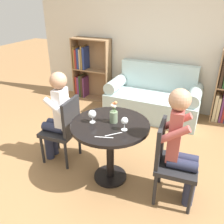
# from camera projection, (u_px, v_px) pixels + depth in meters

# --- Properties ---
(ground_plane) EXTENTS (16.00, 16.00, 0.00)m
(ground_plane) POSITION_uv_depth(u_px,v_px,m) (110.00, 177.00, 2.94)
(ground_plane) COLOR olive
(back_wall) EXTENTS (5.20, 0.05, 2.70)m
(back_wall) POSITION_uv_depth(u_px,v_px,m) (164.00, 37.00, 4.23)
(back_wall) COLOR beige
(back_wall) RESTS_ON ground_plane
(round_table) EXTENTS (0.88, 0.88, 0.76)m
(round_table) POSITION_uv_depth(u_px,v_px,m) (110.00, 136.00, 2.68)
(round_table) COLOR black
(round_table) RESTS_ON ground_plane
(couch) EXTENTS (1.64, 0.80, 0.92)m
(couch) POSITION_uv_depth(u_px,v_px,m) (153.00, 99.00, 4.34)
(couch) COLOR #A8C1C1
(couch) RESTS_ON ground_plane
(bookshelf_left) EXTENTS (0.80, 0.28, 1.27)m
(bookshelf_left) POSITION_uv_depth(u_px,v_px,m) (88.00, 70.00, 4.99)
(bookshelf_left) COLOR #93704C
(bookshelf_left) RESTS_ON ground_plane
(chair_left) EXTENTS (0.44, 0.44, 0.90)m
(chair_left) POSITION_uv_depth(u_px,v_px,m) (64.00, 128.00, 3.04)
(chair_left) COLOR #232326
(chair_left) RESTS_ON ground_plane
(chair_right) EXTENTS (0.45, 0.45, 0.90)m
(chair_right) POSITION_uv_depth(u_px,v_px,m) (170.00, 159.00, 2.46)
(chair_right) COLOR #232326
(chair_right) RESTS_ON ground_plane
(person_left) EXTENTS (0.43, 0.36, 1.23)m
(person_left) POSITION_uv_depth(u_px,v_px,m) (57.00, 115.00, 3.00)
(person_left) COLOR #282D47
(person_left) RESTS_ON ground_plane
(person_right) EXTENTS (0.43, 0.36, 1.27)m
(person_right) POSITION_uv_depth(u_px,v_px,m) (181.00, 146.00, 2.35)
(person_right) COLOR #282D47
(person_right) RESTS_ON ground_plane
(wine_glass_left) EXTENTS (0.09, 0.09, 0.15)m
(wine_glass_left) POSITION_uv_depth(u_px,v_px,m) (92.00, 114.00, 2.59)
(wine_glass_left) COLOR white
(wine_glass_left) RESTS_ON round_table
(wine_glass_right) EXTENTS (0.07, 0.07, 0.15)m
(wine_glass_right) POSITION_uv_depth(u_px,v_px,m) (125.00, 121.00, 2.44)
(wine_glass_right) COLOR white
(wine_glass_right) RESTS_ON round_table
(flower_vase) EXTENTS (0.09, 0.09, 0.25)m
(flower_vase) POSITION_uv_depth(u_px,v_px,m) (114.00, 115.00, 2.59)
(flower_vase) COLOR gray
(flower_vase) RESTS_ON round_table
(knife_left_setting) EXTENTS (0.14, 0.15, 0.00)m
(knife_left_setting) POSITION_uv_depth(u_px,v_px,m) (114.00, 134.00, 2.40)
(knife_left_setting) COLOR silver
(knife_left_setting) RESTS_ON round_table
(fork_left_setting) EXTENTS (0.18, 0.07, 0.00)m
(fork_left_setting) POSITION_uv_depth(u_px,v_px,m) (104.00, 137.00, 2.35)
(fork_left_setting) COLOR silver
(fork_left_setting) RESTS_ON round_table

